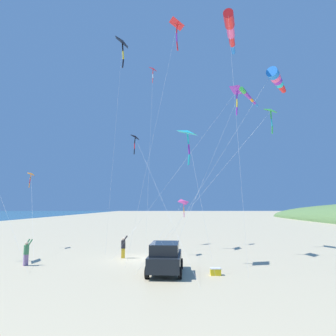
{
  "coord_description": "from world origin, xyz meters",
  "views": [
    {
      "loc": [
        1.86,
        -24.76,
        3.98
      ],
      "look_at": [
        2.26,
        2.39,
        7.4
      ],
      "focal_mm": 33.27,
      "sensor_mm": 36.0,
      "label": 1
    }
  ],
  "objects_px": {
    "person_child_green_jacket": "(26,251)",
    "kite_delta_magenta_far_left": "(184,202)",
    "person_adult_flyer": "(123,246)",
    "kite_delta_white_trailing": "(237,90)",
    "cooler_box": "(216,271)",
    "kite_windsock_green_low_center": "(276,79)",
    "kite_windsock_small_distant": "(230,30)",
    "kite_delta_checkered_midright": "(31,175)",
    "kite_delta_blue_topmost": "(153,70)",
    "kite_delta_long_streamer_right": "(177,24)",
    "kite_windsock_long_streamer_left": "(248,96)",
    "kite_delta_orange_high_right": "(123,43)",
    "kite_delta_yellow_midlevel": "(271,112)",
    "kite_delta_rainbow_low_near": "(188,133)",
    "kite_delta_purple_drifting": "(136,138)",
    "parked_car": "(165,257)"
  },
  "relations": [
    {
      "from": "kite_delta_long_streamer_right",
      "to": "kite_delta_checkered_midright",
      "type": "bearing_deg",
      "value": 161.8
    },
    {
      "from": "kite_windsock_small_distant",
      "to": "kite_delta_yellow_midlevel",
      "type": "bearing_deg",
      "value": -78.69
    },
    {
      "from": "kite_delta_orange_high_right",
      "to": "kite_delta_white_trailing",
      "type": "height_order",
      "value": "kite_delta_orange_high_right"
    },
    {
      "from": "person_child_green_jacket",
      "to": "kite_windsock_green_low_center",
      "type": "distance_m",
      "value": 22.69
    },
    {
      "from": "kite_delta_yellow_midlevel",
      "to": "kite_windsock_long_streamer_left",
      "type": "relative_size",
      "value": 0.71
    },
    {
      "from": "person_adult_flyer",
      "to": "kite_delta_white_trailing",
      "type": "height_order",
      "value": "kite_delta_white_trailing"
    },
    {
      "from": "kite_windsock_small_distant",
      "to": "kite_delta_orange_high_right",
      "type": "bearing_deg",
      "value": 150.57
    },
    {
      "from": "kite_delta_long_streamer_right",
      "to": "kite_delta_checkered_midright",
      "type": "distance_m",
      "value": 20.35
    },
    {
      "from": "kite_windsock_small_distant",
      "to": "kite_delta_magenta_far_left",
      "type": "distance_m",
      "value": 17.63
    },
    {
      "from": "parked_car",
      "to": "kite_delta_yellow_midlevel",
      "type": "height_order",
      "value": "kite_delta_yellow_midlevel"
    },
    {
      "from": "kite_delta_blue_topmost",
      "to": "kite_delta_checkered_midright",
      "type": "xyz_separation_m",
      "value": [
        -12.12,
        -2.74,
        -12.41
      ]
    },
    {
      "from": "parked_car",
      "to": "kite_delta_checkered_midright",
      "type": "bearing_deg",
      "value": 138.28
    },
    {
      "from": "person_adult_flyer",
      "to": "kite_delta_blue_topmost",
      "type": "xyz_separation_m",
      "value": [
        1.95,
        8.93,
        18.69
      ]
    },
    {
      "from": "kite_windsock_small_distant",
      "to": "kite_delta_checkered_midright",
      "type": "xyz_separation_m",
      "value": [
        -19.08,
        6.33,
        -11.93
      ]
    },
    {
      "from": "kite_windsock_green_low_center",
      "to": "kite_delta_white_trailing",
      "type": "height_order",
      "value": "kite_delta_white_trailing"
    },
    {
      "from": "cooler_box",
      "to": "kite_windsock_small_distant",
      "type": "relative_size",
      "value": 0.03
    },
    {
      "from": "kite_delta_orange_high_right",
      "to": "kite_delta_rainbow_low_near",
      "type": "height_order",
      "value": "kite_delta_orange_high_right"
    },
    {
      "from": "kite_delta_orange_high_right",
      "to": "kite_delta_checkered_midright",
      "type": "bearing_deg",
      "value": 175.66
    },
    {
      "from": "cooler_box",
      "to": "person_adult_flyer",
      "type": "xyz_separation_m",
      "value": [
        -6.24,
        6.25,
        0.74
      ]
    },
    {
      "from": "kite_delta_yellow_midlevel",
      "to": "kite_delta_checkered_midright",
      "type": "height_order",
      "value": "kite_delta_yellow_midlevel"
    },
    {
      "from": "cooler_box",
      "to": "person_child_green_jacket",
      "type": "bearing_deg",
      "value": 165.64
    },
    {
      "from": "kite_windsock_small_distant",
      "to": "kite_delta_checkered_midright",
      "type": "bearing_deg",
      "value": 161.64
    },
    {
      "from": "cooler_box",
      "to": "person_adult_flyer",
      "type": "bearing_deg",
      "value": 134.92
    },
    {
      "from": "kite_windsock_green_low_center",
      "to": "kite_delta_rainbow_low_near",
      "type": "distance_m",
      "value": 8.62
    },
    {
      "from": "person_adult_flyer",
      "to": "kite_windsock_green_low_center",
      "type": "bearing_deg",
      "value": -7.35
    },
    {
      "from": "kite_delta_yellow_midlevel",
      "to": "kite_delta_rainbow_low_near",
      "type": "distance_m",
      "value": 6.11
    },
    {
      "from": "cooler_box",
      "to": "kite_delta_orange_high_right",
      "type": "relative_size",
      "value": 0.03
    },
    {
      "from": "kite_delta_long_streamer_right",
      "to": "kite_delta_purple_drifting",
      "type": "bearing_deg",
      "value": 177.62
    },
    {
      "from": "person_adult_flyer",
      "to": "kite_delta_white_trailing",
      "type": "distance_m",
      "value": 20.09
    },
    {
      "from": "kite_delta_magenta_far_left",
      "to": "kite_windsock_long_streamer_left",
      "type": "height_order",
      "value": "kite_windsock_long_streamer_left"
    },
    {
      "from": "person_child_green_jacket",
      "to": "kite_windsock_long_streamer_left",
      "type": "distance_m",
      "value": 22.99
    },
    {
      "from": "person_child_green_jacket",
      "to": "kite_delta_magenta_far_left",
      "type": "distance_m",
      "value": 17.13
    },
    {
      "from": "kite_delta_yellow_midlevel",
      "to": "kite_delta_purple_drifting",
      "type": "bearing_deg",
      "value": 141.61
    },
    {
      "from": "kite_delta_long_streamer_right",
      "to": "kite_windsock_long_streamer_left",
      "type": "height_order",
      "value": "kite_delta_long_streamer_right"
    },
    {
      "from": "parked_car",
      "to": "person_adult_flyer",
      "type": "bearing_deg",
      "value": 119.44
    },
    {
      "from": "parked_car",
      "to": "kite_delta_orange_high_right",
      "type": "xyz_separation_m",
      "value": [
        -4.36,
        11.3,
        20.08
      ]
    },
    {
      "from": "cooler_box",
      "to": "kite_delta_long_streamer_right",
      "type": "relative_size",
      "value": 0.03
    },
    {
      "from": "kite_windsock_small_distant",
      "to": "kite_delta_blue_topmost",
      "type": "bearing_deg",
      "value": 127.5
    },
    {
      "from": "cooler_box",
      "to": "kite_delta_purple_drifting",
      "type": "xyz_separation_m",
      "value": [
        -5.52,
        7.81,
        9.8
      ]
    },
    {
      "from": "kite_windsock_green_low_center",
      "to": "kite_windsock_small_distant",
      "type": "bearing_deg",
      "value": 156.19
    },
    {
      "from": "kite_windsock_green_low_center",
      "to": "kite_windsock_long_streamer_left",
      "type": "height_order",
      "value": "kite_windsock_green_low_center"
    },
    {
      "from": "person_adult_flyer",
      "to": "person_child_green_jacket",
      "type": "xyz_separation_m",
      "value": [
        -6.28,
        -3.05,
        0.01
      ]
    },
    {
      "from": "kite_delta_magenta_far_left",
      "to": "kite_delta_long_streamer_right",
      "type": "xyz_separation_m",
      "value": [
        -0.97,
        -7.59,
        16.08
      ]
    },
    {
      "from": "cooler_box",
      "to": "kite_windsock_small_distant",
      "type": "height_order",
      "value": "kite_windsock_small_distant"
    },
    {
      "from": "kite_windsock_green_low_center",
      "to": "kite_delta_blue_topmost",
      "type": "xyz_separation_m",
      "value": [
        -10.19,
        10.5,
        5.52
      ]
    },
    {
      "from": "kite_windsock_green_low_center",
      "to": "kite_windsock_long_streamer_left",
      "type": "distance_m",
      "value": 4.97
    },
    {
      "from": "person_adult_flyer",
      "to": "kite_delta_checkered_midright",
      "type": "bearing_deg",
      "value": 148.67
    },
    {
      "from": "kite_delta_magenta_far_left",
      "to": "kite_delta_white_trailing",
      "type": "bearing_deg",
      "value": -22.53
    },
    {
      "from": "person_child_green_jacket",
      "to": "kite_windsock_long_streamer_left",
      "type": "xyz_separation_m",
      "value": [
        17.45,
        6.34,
        13.56
      ]
    },
    {
      "from": "cooler_box",
      "to": "kite_windsock_green_low_center",
      "type": "distance_m",
      "value": 15.82
    }
  ]
}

